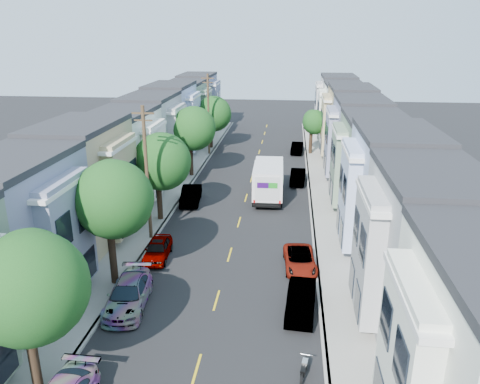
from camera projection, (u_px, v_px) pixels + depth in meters
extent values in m
plane|color=black|center=(230.00, 255.00, 33.14)|extent=(160.00, 160.00, 0.00)
cube|color=black|center=(249.00, 188.00, 47.24)|extent=(12.00, 70.00, 0.02)
cube|color=gray|center=(190.00, 185.00, 47.84)|extent=(0.30, 70.00, 0.15)
cube|color=gray|center=(309.00, 189.00, 46.60)|extent=(0.30, 70.00, 0.15)
cube|color=gray|center=(178.00, 185.00, 47.97)|extent=(2.60, 70.00, 0.15)
cube|color=gray|center=(322.00, 190.00, 46.46)|extent=(2.60, 70.00, 0.15)
cube|color=gold|center=(249.00, 188.00, 47.24)|extent=(0.12, 70.00, 0.01)
cube|color=gray|center=(142.00, 184.00, 48.39)|extent=(5.00, 70.00, 8.50)
cube|color=gray|center=(361.00, 192.00, 46.10)|extent=(5.00, 70.00, 8.50)
cylinder|color=black|center=(34.00, 358.00, 19.96)|extent=(0.44, 0.44, 3.55)
sphere|color=#20591B|center=(28.00, 288.00, 18.82)|extent=(4.70, 4.70, 4.70)
cylinder|color=black|center=(113.00, 255.00, 28.65)|extent=(0.44, 0.44, 4.02)
sphere|color=#20591B|center=(112.00, 199.00, 27.43)|extent=(4.70, 4.70, 4.70)
cylinder|color=black|center=(160.00, 201.00, 38.68)|extent=(0.44, 0.44, 3.45)
sphere|color=#20591B|center=(161.00, 162.00, 37.55)|extent=(4.70, 4.70, 4.70)
cylinder|color=black|center=(191.00, 160.00, 50.52)|extent=(0.44, 0.44, 3.65)
sphere|color=#20591B|center=(193.00, 128.00, 49.37)|extent=(4.70, 4.70, 4.70)
cylinder|color=black|center=(211.00, 137.00, 62.87)|extent=(0.44, 0.44, 3.04)
sphere|color=#20591B|center=(213.00, 114.00, 61.81)|extent=(4.70, 4.70, 4.70)
cylinder|color=black|center=(311.00, 142.00, 59.81)|extent=(0.44, 0.44, 3.09)
sphere|color=#20591B|center=(314.00, 122.00, 58.92)|extent=(3.10, 3.10, 3.10)
cylinder|color=#42301E|center=(147.00, 176.00, 34.04)|extent=(0.26, 0.26, 10.00)
cube|color=#42301E|center=(143.00, 113.00, 32.55)|extent=(1.60, 0.12, 0.12)
cylinder|color=#42301E|center=(208.00, 116.00, 58.49)|extent=(0.26, 0.26, 10.00)
cube|color=#42301E|center=(208.00, 78.00, 56.99)|extent=(1.60, 0.12, 0.12)
cube|color=silver|center=(268.00, 181.00, 42.77)|extent=(2.67, 4.78, 2.61)
cube|color=silver|center=(270.00, 171.00, 46.10)|extent=(2.67, 2.22, 2.41)
cube|color=black|center=(268.00, 192.00, 44.18)|extent=(2.46, 6.87, 0.27)
cube|color=#2D0A51|center=(262.00, 185.00, 40.46)|extent=(1.00, 0.04, 0.49)
cube|color=#198C1E|center=(272.00, 186.00, 40.37)|extent=(0.78, 0.04, 0.49)
cylinder|color=black|center=(253.00, 201.00, 42.17)|extent=(0.31, 1.00, 1.00)
cylinder|color=black|center=(280.00, 202.00, 41.92)|extent=(0.31, 1.00, 1.00)
cylinder|color=black|center=(257.00, 186.00, 46.38)|extent=(0.31, 1.00, 1.00)
cylinder|color=black|center=(281.00, 186.00, 46.14)|extent=(0.31, 1.00, 1.00)
imported|color=black|center=(269.00, 166.00, 52.83)|extent=(1.96, 3.94, 1.22)
imported|color=black|center=(128.00, 295.00, 26.69)|extent=(2.63, 5.27, 1.53)
imported|color=#ACACAC|center=(158.00, 249.00, 32.44)|extent=(1.86, 4.26, 1.35)
imported|color=#511F10|center=(191.00, 195.00, 42.86)|extent=(2.03, 4.71, 1.53)
imported|color=#474747|center=(301.00, 301.00, 26.13)|extent=(1.86, 4.45, 1.45)
imported|color=white|center=(300.00, 260.00, 31.04)|extent=(2.37, 4.54, 1.22)
imported|color=black|center=(298.00, 177.00, 48.54)|extent=(1.71, 4.27, 1.40)
imported|color=black|center=(297.00, 148.00, 60.62)|extent=(1.71, 4.13, 1.35)
cylinder|color=black|center=(304.00, 362.00, 21.93)|extent=(0.11, 0.57, 0.57)
cylinder|color=black|center=(304.00, 381.00, 20.77)|extent=(0.11, 0.57, 0.57)
cube|color=black|center=(304.00, 369.00, 21.30)|extent=(0.19, 0.97, 0.16)
cube|color=#B2B2B2|center=(304.00, 362.00, 21.45)|extent=(0.25, 0.39, 0.19)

